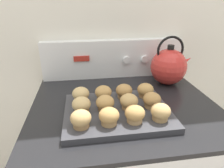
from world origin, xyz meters
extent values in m
cube|color=silver|center=(0.00, 0.72, 1.20)|extent=(8.00, 0.05, 2.40)
cube|color=black|center=(0.00, 0.36, 0.93)|extent=(0.78, 0.68, 0.02)
cube|color=white|center=(0.00, 0.67, 1.04)|extent=(0.77, 0.05, 0.21)
cube|color=#B72D23|center=(-0.17, 0.64, 1.06)|extent=(0.08, 0.01, 0.03)
cylinder|color=white|center=(0.07, 0.63, 1.04)|extent=(0.04, 0.02, 0.04)
cylinder|color=white|center=(0.17, 0.63, 1.04)|extent=(0.04, 0.02, 0.04)
cylinder|color=white|center=(0.27, 0.63, 1.04)|extent=(0.04, 0.02, 0.04)
cube|color=#38383D|center=(-0.05, 0.27, 0.95)|extent=(0.40, 0.31, 0.02)
cylinder|color=#A37A4C|center=(-0.18, 0.18, 0.97)|extent=(0.05, 0.05, 0.02)
ellipsoid|color=tan|center=(-0.18, 0.18, 0.99)|extent=(0.07, 0.07, 0.05)
cylinder|color=tan|center=(-0.09, 0.18, 0.97)|extent=(0.05, 0.05, 0.02)
ellipsoid|color=tan|center=(-0.09, 0.18, 0.99)|extent=(0.07, 0.07, 0.05)
cylinder|color=tan|center=(0.00, 0.18, 0.97)|extent=(0.05, 0.05, 0.02)
ellipsoid|color=tan|center=(0.00, 0.18, 0.99)|extent=(0.07, 0.07, 0.05)
cylinder|color=tan|center=(0.09, 0.18, 0.97)|extent=(0.05, 0.05, 0.02)
ellipsoid|color=tan|center=(0.09, 0.18, 0.99)|extent=(0.07, 0.07, 0.05)
cylinder|color=#A37A4C|center=(-0.18, 0.27, 0.97)|extent=(0.05, 0.05, 0.02)
ellipsoid|color=tan|center=(-0.18, 0.27, 0.99)|extent=(0.07, 0.07, 0.05)
cylinder|color=olive|center=(-0.09, 0.27, 0.97)|extent=(0.05, 0.05, 0.02)
ellipsoid|color=tan|center=(-0.09, 0.27, 0.99)|extent=(0.07, 0.07, 0.05)
cylinder|color=tan|center=(0.00, 0.27, 0.97)|extent=(0.05, 0.05, 0.02)
ellipsoid|color=tan|center=(0.00, 0.27, 0.99)|extent=(0.07, 0.07, 0.05)
cylinder|color=tan|center=(0.09, 0.26, 0.97)|extent=(0.05, 0.05, 0.02)
ellipsoid|color=#B2844C|center=(0.09, 0.26, 0.99)|extent=(0.07, 0.07, 0.05)
cylinder|color=#A37A4C|center=(-0.18, 0.36, 0.97)|extent=(0.05, 0.05, 0.02)
ellipsoid|color=tan|center=(-0.18, 0.36, 0.99)|extent=(0.07, 0.07, 0.05)
cylinder|color=#A37A4C|center=(-0.09, 0.36, 0.97)|extent=(0.05, 0.05, 0.02)
ellipsoid|color=tan|center=(-0.09, 0.36, 0.99)|extent=(0.07, 0.07, 0.05)
cylinder|color=tan|center=(0.00, 0.36, 0.97)|extent=(0.05, 0.05, 0.02)
ellipsoid|color=#B2844C|center=(0.00, 0.36, 0.99)|extent=(0.07, 0.07, 0.05)
cylinder|color=#A37A4C|center=(0.09, 0.35, 0.97)|extent=(0.05, 0.05, 0.02)
ellipsoid|color=tan|center=(0.09, 0.35, 0.99)|extent=(0.07, 0.07, 0.05)
sphere|color=red|center=(0.27, 0.52, 1.03)|extent=(0.18, 0.18, 0.18)
cylinder|color=black|center=(0.27, 0.52, 1.13)|extent=(0.03, 0.03, 0.02)
cone|color=red|center=(0.35, 0.53, 1.05)|extent=(0.09, 0.04, 0.07)
torus|color=black|center=(0.27, 0.52, 1.12)|extent=(0.14, 0.01, 0.14)
camera|label=1|loc=(-0.16, -0.39, 1.36)|focal=32.00mm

